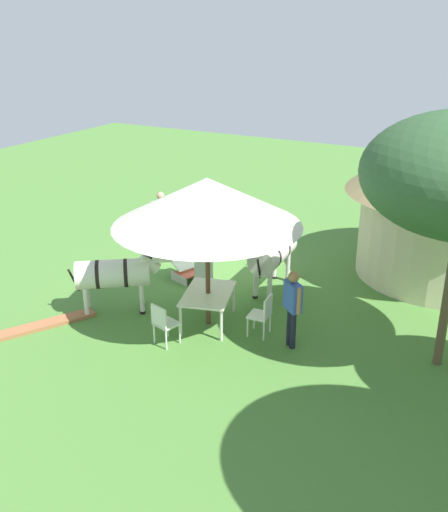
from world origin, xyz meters
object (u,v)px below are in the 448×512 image
patio_chair_near_hut (263,313)px  zebra_by_umbrella (274,252)px  patio_chair_west_end (204,278)px  patio_chair_east_end (163,322)px  zebra_nearest_camera (115,274)px  guest_beside_umbrella (293,302)px  shade_umbrella (207,202)px  striped_lounge_chair (186,270)px  patio_dining_table (208,296)px  standing_watcher (161,214)px

patio_chair_near_hut → zebra_by_umbrella: zebra_by_umbrella is taller
patio_chair_west_end → patio_chair_east_end: (2.25, 0.37, 0.00)m
patio_chair_near_hut → zebra_nearest_camera: (0.59, -3.34, 0.40)m
zebra_nearest_camera → zebra_by_umbrella: 3.82m
patio_chair_west_end → guest_beside_umbrella: 2.91m
patio_chair_east_end → zebra_nearest_camera: zebra_nearest_camera is taller
shade_umbrella → striped_lounge_chair: shade_umbrella is taller
guest_beside_umbrella → striped_lounge_chair: guest_beside_umbrella is taller
shade_umbrella → patio_dining_table: (0.00, 0.00, -2.10)m
guest_beside_umbrella → zebra_nearest_camera: size_ratio=0.86×
zebra_nearest_camera → patio_dining_table: bearing=66.7°
patio_chair_west_end → patio_chair_east_end: 2.28m
patio_chair_near_hut → striped_lounge_chair: 3.38m
guest_beside_umbrella → standing_watcher: (-3.42, -5.45, -0.00)m
shade_umbrella → guest_beside_umbrella: (0.03, 1.95, -1.76)m
guest_beside_umbrella → zebra_by_umbrella: size_ratio=0.71×
patio_dining_table → patio_chair_near_hut: (-0.10, 1.26, -0.14)m
patio_chair_east_end → guest_beside_umbrella: size_ratio=0.54×
shade_umbrella → zebra_by_umbrella: (-2.32, 0.49, -1.79)m
standing_watcher → zebra_by_umbrella: 4.13m
patio_dining_table → standing_watcher: bearing=-134.0°
patio_dining_table → patio_chair_east_end: size_ratio=1.86×
patio_chair_near_hut → zebra_nearest_camera: 3.42m
patio_chair_near_hut → shade_umbrella: bearing=90.0°
patio_chair_west_end → patio_chair_near_hut: 2.18m
patio_chair_east_end → striped_lounge_chair: (-2.96, -1.33, -0.27)m
patio_chair_west_end → zebra_by_umbrella: bearing=-167.6°
patio_chair_east_end → zebra_by_umbrella: size_ratio=0.38×
standing_watcher → striped_lounge_chair: (1.64, 1.82, -0.74)m
patio_chair_east_end → standing_watcher: standing_watcher is taller
patio_chair_west_end → striped_lounge_chair: bearing=-70.7°
patio_dining_table → patio_chair_near_hut: 1.27m
patio_chair_near_hut → guest_beside_umbrella: bearing=-105.1°
patio_chair_east_end → patio_chair_near_hut: 2.07m
zebra_by_umbrella → patio_chair_west_end: bearing=-136.2°
zebra_by_umbrella → standing_watcher: bearing=162.1°
patio_dining_table → patio_chair_west_end: 1.27m
shade_umbrella → patio_chair_near_hut: 2.57m
guest_beside_umbrella → standing_watcher: bearing=8.4°
patio_chair_west_end → standing_watcher: size_ratio=0.55×
patio_chair_near_hut → patio_dining_table: bearing=90.0°
patio_chair_east_end → zebra_by_umbrella: (-3.54, 0.84, 0.44)m
shade_umbrella → patio_chair_near_hut: bearing=94.4°
patio_chair_east_end → patio_chair_near_hut: (-1.31, 1.60, 0.00)m
shade_umbrella → patio_chair_east_end: bearing=-16.0°
guest_beside_umbrella → patio_chair_west_end: bearing=18.5°
shade_umbrella → patio_chair_west_end: (-1.04, -0.71, -2.24)m
zebra_by_umbrella → shade_umbrella: bearing=-104.9°
patio_chair_east_end → zebra_nearest_camera: (-0.72, -1.74, 0.40)m
patio_chair_near_hut → zebra_by_umbrella: 2.40m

